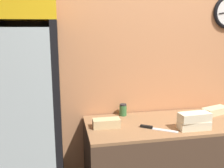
{
  "coord_description": "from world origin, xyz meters",
  "views": [
    {
      "loc": [
        -1.06,
        -1.25,
        1.8
      ],
      "look_at": [
        -0.62,
        0.97,
        1.3
      ],
      "focal_mm": 42.0,
      "sensor_mm": 36.0,
      "label": 1
    }
  ],
  "objects": [
    {
      "name": "condiment_jar",
      "position": [
        -0.47,
        1.14,
        1.0
      ],
      "size": [
        0.07,
        0.07,
        0.12
      ],
      "color": "#336B38",
      "rests_on": "prep_counter"
    },
    {
      "name": "sandwich_stack_middle",
      "position": [
        0.04,
        0.68,
        1.05
      ],
      "size": [
        0.28,
        0.14,
        0.07
      ],
      "color": "beige",
      "rests_on": "sandwich_stack_bottom"
    },
    {
      "name": "sandwich_flat_left",
      "position": [
        -0.69,
        0.87,
        0.98
      ],
      "size": [
        0.24,
        0.11,
        0.08
      ],
      "color": "tan",
      "rests_on": "prep_counter"
    },
    {
      "name": "sandwich_flat_right",
      "position": [
        0.44,
        1.0,
        0.97
      ],
      "size": [
        0.3,
        0.19,
        0.07
      ],
      "color": "beige",
      "rests_on": "prep_counter"
    },
    {
      "name": "chefs_knife",
      "position": [
        -0.3,
        0.75,
        0.95
      ],
      "size": [
        0.29,
        0.21,
        0.02
      ],
      "color": "silver",
      "rests_on": "prep_counter"
    },
    {
      "name": "prep_counter",
      "position": [
        0.0,
        0.88,
        0.47
      ],
      "size": [
        1.73,
        0.65,
        0.94
      ],
      "color": "#4C3828",
      "rests_on": "ground_plane"
    },
    {
      "name": "sandwich_stack_bottom",
      "position": [
        0.04,
        0.68,
        0.98
      ],
      "size": [
        0.27,
        0.12,
        0.07
      ],
      "color": "beige",
      "rests_on": "prep_counter"
    },
    {
      "name": "wall_back",
      "position": [
        0.0,
        1.25,
        1.35
      ],
      "size": [
        5.2,
        0.09,
        2.7
      ],
      "color": "tan",
      "rests_on": "ground_plane"
    },
    {
      "name": "beverage_cooler",
      "position": [
        -1.42,
        0.93,
        1.1
      ],
      "size": [
        0.69,
        0.64,
        2.03
      ],
      "color": "black",
      "rests_on": "ground_plane"
    }
  ]
}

